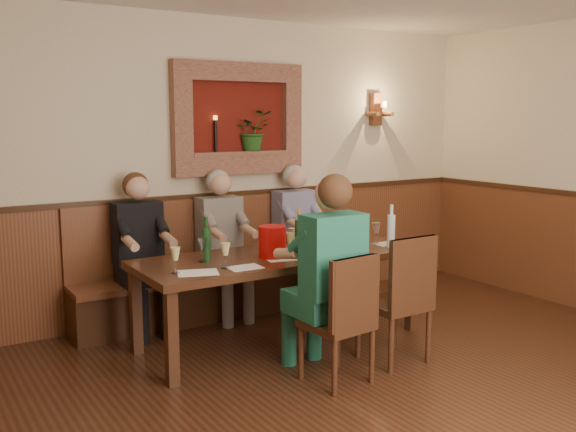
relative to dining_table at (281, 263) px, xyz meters
name	(u,v)px	position (x,y,z in m)	size (l,w,h in m)	color
ground_plane	(442,430)	(0.00, -1.85, -0.68)	(6.00, 6.00, 0.00)	#321A0E
room_shell	(455,112)	(0.00, -1.85, 1.21)	(6.04, 6.04, 2.82)	beige
wainscoting	(446,337)	(0.00, -1.85, -0.09)	(6.02, 6.02, 1.15)	#5C311A
wall_niche	(243,123)	(0.24, 1.09, 1.13)	(1.36, 0.30, 1.06)	#5D140D
wall_sconce	(377,110)	(1.90, 1.08, 1.27)	(0.25, 0.20, 0.35)	#5C311A
dining_table	(281,263)	(0.00, 0.00, 0.00)	(2.40, 0.90, 0.75)	black
bench	(229,279)	(0.00, 0.94, -0.35)	(3.00, 0.45, 1.11)	#381E0F
chair_near_left	(338,345)	(-0.10, -0.94, -0.40)	(0.46, 0.46, 0.94)	black
chair_near_right	(395,325)	(0.50, -0.85, -0.38)	(0.45, 0.45, 1.00)	black
person_bench_left	(142,268)	(-0.89, 0.84, -0.10)	(0.41, 0.50, 1.40)	black
person_bench_mid	(224,258)	(-0.11, 0.84, -0.10)	(0.40, 0.49, 1.39)	#605C58
person_bench_right	(299,248)	(0.73, 0.84, -0.10)	(0.41, 0.50, 1.40)	navy
person_chair_front	(325,293)	(-0.11, -0.78, -0.06)	(0.44, 0.54, 1.48)	#1A5D5C
spittoon_bucket	(272,242)	(-0.13, -0.08, 0.20)	(0.22, 0.22, 0.25)	red
wine_bottle_green_a	(299,236)	(0.11, -0.09, 0.23)	(0.08, 0.08, 0.37)	#19471E
wine_bottle_green_b	(206,244)	(-0.64, 0.07, 0.22)	(0.08, 0.08, 0.35)	#19471E
water_bottle	(391,230)	(0.94, -0.28, 0.23)	(0.09, 0.09, 0.37)	silver
tasting_sheet_a	(198,273)	(-0.85, -0.24, 0.08)	(0.29, 0.21, 0.00)	white
tasting_sheet_b	(284,258)	(-0.07, -0.17, 0.08)	(0.30, 0.21, 0.00)	white
tasting_sheet_c	(388,244)	(1.03, -0.15, 0.08)	(0.24, 0.17, 0.00)	white
tasting_sheet_d	(245,267)	(-0.49, -0.28, 0.08)	(0.25, 0.18, 0.00)	white
wine_glass_0	(346,233)	(0.71, 0.06, 0.17)	(0.08, 0.08, 0.19)	#D6D080
wine_glass_1	(293,239)	(0.15, 0.06, 0.17)	(0.08, 0.08, 0.19)	#D6D080
wine_glass_2	(203,250)	(-0.67, 0.06, 0.17)	(0.08, 0.08, 0.19)	white
wine_glass_3	(341,242)	(0.44, -0.24, 0.17)	(0.08, 0.08, 0.19)	white
wine_glass_4	(376,233)	(0.94, -0.09, 0.17)	(0.08, 0.08, 0.19)	white
wine_glass_5	(289,245)	(0.01, -0.11, 0.17)	(0.08, 0.08, 0.19)	#D6D080
wine_glass_6	(226,255)	(-0.61, -0.21, 0.17)	(0.08, 0.08, 0.19)	#D6D080
wine_glass_7	(175,260)	(-1.00, -0.17, 0.17)	(0.08, 0.08, 0.19)	#D6D080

